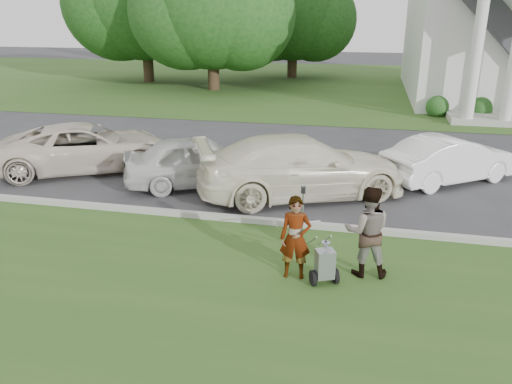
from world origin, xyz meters
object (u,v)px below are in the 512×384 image
(tree_far, at_px, (143,0))
(person_right, at_px, (367,232))
(tree_back, at_px, (293,15))
(car_b, at_px, (200,161))
(car_c, at_px, (301,167))
(parking_meter_near, at_px, (303,206))
(striping_cart, at_px, (325,265))
(car_d, at_px, (450,159))
(tree_left, at_px, (212,8))
(person_left, at_px, (295,239))
(car_a, at_px, (87,147))

(tree_far, distance_m, person_right, 31.44)
(tree_back, bearing_deg, car_b, -86.73)
(car_c, bearing_deg, tree_back, -15.74)
(parking_meter_near, bearing_deg, striping_cart, -69.82)
(parking_meter_near, bearing_deg, car_b, 137.66)
(parking_meter_near, relative_size, car_d, 0.31)
(striping_cart, height_order, car_c, car_c)
(tree_left, distance_m, car_d, 21.70)
(tree_back, relative_size, parking_meter_near, 7.40)
(striping_cart, bearing_deg, parking_meter_near, 86.31)
(tree_far, relative_size, person_right, 6.53)
(car_b, bearing_deg, car_d, -100.18)
(person_right, relative_size, car_c, 0.31)
(tree_left, height_order, car_c, tree_left)
(tree_back, height_order, striping_cart, tree_back)
(car_c, bearing_deg, tree_left, -1.25)
(tree_far, height_order, car_d, tree_far)
(tree_left, relative_size, car_c, 1.86)
(car_d, bearing_deg, person_right, 123.34)
(tree_back, bearing_deg, person_left, -80.93)
(parking_meter_near, relative_size, car_c, 0.23)
(tree_far, xyz_separation_m, car_c, (14.54, -22.22, -4.86))
(person_left, distance_m, parking_meter_near, 1.67)
(tree_left, height_order, car_d, tree_left)
(striping_cart, bearing_deg, car_a, 121.52)
(car_a, height_order, car_b, car_a)
(person_left, xyz_separation_m, person_right, (1.30, 0.40, 0.09))
(car_a, bearing_deg, person_left, -154.90)
(person_left, height_order, parking_meter_near, person_left)
(tree_left, distance_m, parking_meter_near, 24.28)
(parking_meter_near, bearing_deg, person_left, -86.99)
(tree_left, xyz_separation_m, tree_far, (-6.00, 3.00, 0.58))
(person_left, bearing_deg, car_a, 140.35)
(tree_back, bearing_deg, parking_meter_near, -80.60)
(tree_left, bearing_deg, car_d, -53.30)
(striping_cart, relative_size, car_d, 0.26)
(tree_back, distance_m, car_b, 27.34)
(parking_meter_near, distance_m, car_a, 8.38)
(tree_left, height_order, tree_back, tree_left)
(car_a, bearing_deg, striping_cart, -153.60)
(car_a, height_order, car_c, car_c)
(tree_far, relative_size, car_c, 2.03)
(tree_far, bearing_deg, car_a, -70.58)
(tree_left, bearing_deg, car_a, -85.26)
(person_right, bearing_deg, car_a, -36.24)
(tree_far, relative_size, striping_cart, 10.78)
(tree_back, bearing_deg, car_c, -80.53)
(tree_far, distance_m, tree_back, 11.22)
(person_left, height_order, person_right, person_right)
(car_d, bearing_deg, person_left, 115.22)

